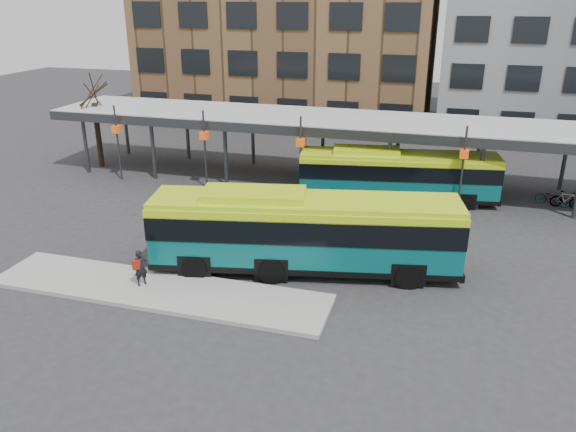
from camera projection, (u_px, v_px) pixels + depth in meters
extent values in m
plane|color=#28282B|center=(309.00, 276.00, 23.88)|extent=(120.00, 120.00, 0.00)
cube|color=gray|center=(158.00, 290.00, 22.60)|extent=(14.00, 3.00, 0.18)
cube|color=#999B9E|center=(363.00, 122.00, 34.02)|extent=(40.00, 6.00, 0.35)
cube|color=#383A3D|center=(354.00, 135.00, 31.39)|extent=(40.00, 0.15, 0.55)
cylinder|color=#383A3D|center=(86.00, 145.00, 37.24)|extent=(0.24, 0.24, 3.80)
cylinder|color=#383A3D|center=(126.00, 129.00, 41.71)|extent=(0.24, 0.24, 3.80)
cylinder|color=#383A3D|center=(153.00, 150.00, 35.94)|extent=(0.24, 0.24, 3.80)
cylinder|color=#383A3D|center=(187.00, 133.00, 40.41)|extent=(0.24, 0.24, 3.80)
cylinder|color=#383A3D|center=(226.00, 156.00, 34.64)|extent=(0.24, 0.24, 3.80)
cylinder|color=#383A3D|center=(253.00, 137.00, 39.10)|extent=(0.24, 0.24, 3.80)
cylinder|color=#383A3D|center=(304.00, 162.00, 33.34)|extent=(0.24, 0.24, 3.80)
cylinder|color=#383A3D|center=(323.00, 142.00, 37.80)|extent=(0.24, 0.24, 3.80)
cylinder|color=#383A3D|center=(388.00, 169.00, 32.04)|extent=(0.24, 0.24, 3.80)
cylinder|color=#383A3D|center=(398.00, 148.00, 36.50)|extent=(0.24, 0.24, 3.80)
cylinder|color=#383A3D|center=(480.00, 176.00, 30.74)|extent=(0.24, 0.24, 3.80)
cylinder|color=#383A3D|center=(478.00, 153.00, 35.20)|extent=(0.24, 0.24, 3.80)
cylinder|color=#383A3D|center=(565.00, 159.00, 33.90)|extent=(0.24, 0.24, 3.80)
cylinder|color=#383A3D|center=(118.00, 143.00, 35.56)|extent=(0.12, 0.12, 4.80)
cube|color=#DA480C|center=(116.00, 129.00, 35.23)|extent=(0.45, 0.45, 0.45)
cylinder|color=#383A3D|center=(205.00, 150.00, 34.00)|extent=(0.12, 0.12, 4.80)
cube|color=#DA480C|center=(204.00, 135.00, 33.67)|extent=(0.45, 0.45, 0.45)
cylinder|color=#383A3D|center=(300.00, 158.00, 32.44)|extent=(0.12, 0.12, 4.80)
cube|color=#DA480C|center=(301.00, 142.00, 32.11)|extent=(0.45, 0.45, 0.45)
cylinder|color=#383A3D|center=(462.00, 170.00, 30.10)|extent=(0.12, 0.12, 4.80)
cube|color=#DA480C|center=(464.00, 154.00, 29.77)|extent=(0.45, 0.45, 0.45)
cylinder|color=black|center=(98.00, 135.00, 38.47)|extent=(0.36, 0.36, 4.40)
cylinder|color=black|center=(95.00, 97.00, 37.49)|extent=(0.08, 1.63, 1.59)
cylinder|color=black|center=(94.00, 97.00, 37.61)|extent=(1.63, 0.13, 1.59)
cylinder|color=black|center=(92.00, 97.00, 37.54)|extent=(0.15, 1.63, 1.59)
cylinder|color=black|center=(93.00, 97.00, 37.43)|extent=(1.63, 0.10, 1.59)
cube|color=#075255|center=(305.00, 233.00, 23.85)|extent=(13.19, 5.22, 2.69)
cube|color=black|center=(305.00, 222.00, 23.65)|extent=(13.26, 5.29, 1.02)
cube|color=#ACD115|center=(305.00, 201.00, 23.32)|extent=(13.17, 5.11, 0.22)
cube|color=#ACD115|center=(254.00, 195.00, 23.40)|extent=(4.61, 2.76, 0.38)
cube|color=black|center=(304.00, 259.00, 24.30)|extent=(13.27, 5.29, 0.26)
cylinder|color=black|center=(408.00, 276.00, 22.74)|extent=(1.12, 0.53, 1.08)
cylinder|color=black|center=(402.00, 249.00, 25.17)|extent=(1.12, 0.53, 1.08)
cylinder|color=black|center=(271.00, 271.00, 23.17)|extent=(1.12, 0.53, 1.08)
cylinder|color=black|center=(278.00, 245.00, 25.60)|extent=(1.12, 0.53, 1.08)
cylinder|color=black|center=(195.00, 268.00, 23.41)|extent=(1.12, 0.53, 1.08)
cylinder|color=black|center=(208.00, 242.00, 25.85)|extent=(1.12, 0.53, 1.08)
cube|color=#075255|center=(398.00, 176.00, 32.18)|extent=(11.33, 4.14, 2.31)
cube|color=black|center=(398.00, 168.00, 32.01)|extent=(11.38, 4.20, 0.88)
cube|color=#ACD115|center=(399.00, 155.00, 31.72)|extent=(11.31, 4.05, 0.18)
cube|color=#ACD115|center=(366.00, 151.00, 31.85)|extent=(3.93, 2.26, 0.32)
cube|color=black|center=(396.00, 193.00, 32.56)|extent=(11.39, 4.20, 0.22)
cylinder|color=black|center=(465.00, 202.00, 31.11)|extent=(0.96, 0.43, 0.92)
cylinder|color=black|center=(458.00, 189.00, 33.20)|extent=(0.96, 0.43, 0.92)
cylinder|color=black|center=(378.00, 199.00, 31.63)|extent=(0.96, 0.43, 0.92)
cylinder|color=black|center=(376.00, 186.00, 33.71)|extent=(0.96, 0.43, 0.92)
cylinder|color=black|center=(328.00, 197.00, 31.93)|extent=(0.96, 0.43, 0.92)
cylinder|color=black|center=(330.00, 184.00, 34.01)|extent=(0.96, 0.43, 0.92)
imported|color=black|center=(141.00, 268.00, 22.58)|extent=(0.62, 0.65, 1.50)
cube|color=maroon|center=(136.00, 265.00, 22.41)|extent=(0.30, 0.32, 0.40)
imported|color=slate|center=(551.00, 197.00, 31.86)|extent=(1.78, 1.04, 0.88)
imported|color=slate|center=(566.00, 200.00, 31.40)|extent=(1.67, 0.64, 0.98)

